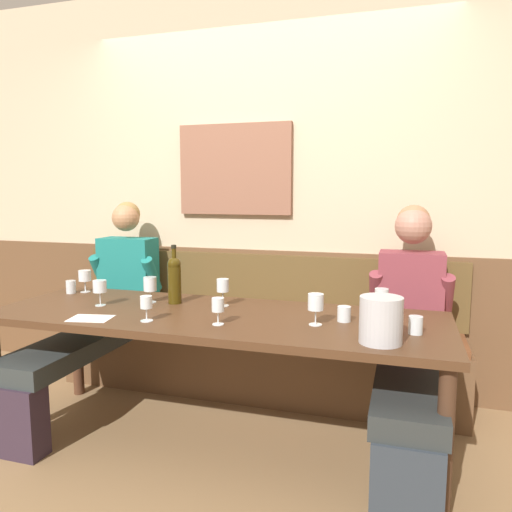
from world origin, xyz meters
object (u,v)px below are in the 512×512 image
at_px(wine_glass_right_end, 150,285).
at_px(wine_glass_center_rear, 382,295).
at_px(water_tumbler_right, 344,314).
at_px(wine_glass_near_bucket, 316,304).
at_px(wine_bottle_clear_water, 174,278).
at_px(wine_glass_by_bottle, 100,287).
at_px(wine_glass_left_end, 218,306).
at_px(person_center_right_seat, 410,327).
at_px(wall_bench, 254,353).
at_px(wine_glass_center_front, 85,276).
at_px(dining_table, 214,327).
at_px(wine_glass_mid_left, 146,303).
at_px(ice_bucket, 381,320).
at_px(water_tumbler_center, 71,287).
at_px(person_right_seat, 99,307).
at_px(water_tumbler_left, 416,325).
at_px(wine_glass_mid_right, 223,287).

xyz_separation_m(wine_glass_right_end, wine_glass_center_rear, (1.31, 0.08, 0.00)).
xyz_separation_m(wine_glass_right_end, water_tumbler_right, (1.14, -0.09, -0.07)).
height_order(wine_glass_near_bucket, wine_glass_center_rear, wine_glass_near_bucket).
bearing_deg(wine_glass_near_bucket, wine_bottle_clear_water, 165.61).
distance_m(wine_glass_right_end, wine_glass_by_bottle, 0.28).
xyz_separation_m(wine_glass_left_end, wine_glass_center_rear, (0.75, 0.41, 0.02)).
height_order(wine_bottle_clear_water, wine_glass_left_end, wine_bottle_clear_water).
relative_size(wine_glass_left_end, wine_glass_near_bucket, 0.86).
distance_m(wine_glass_by_bottle, wine_glass_center_rear, 1.56).
bearing_deg(person_center_right_seat, wine_glass_left_end, -148.52).
xyz_separation_m(wall_bench, wine_glass_near_bucket, (0.56, -0.77, 0.56)).
xyz_separation_m(wine_glass_by_bottle, wine_glass_center_front, (-0.32, 0.30, -0.00)).
bearing_deg(wine_glass_left_end, wine_bottle_clear_water, 139.05).
bearing_deg(wine_glass_near_bucket, dining_table, 173.86).
bearing_deg(wine_glass_mid_left, wine_bottle_clear_water, 96.24).
bearing_deg(wall_bench, ice_bucket, -48.04).
distance_m(wall_bench, water_tumbler_center, 1.28).
height_order(person_right_seat, ice_bucket, person_right_seat).
xyz_separation_m(wall_bench, wine_glass_center_rear, (0.85, -0.49, 0.56)).
distance_m(wall_bench, wine_glass_right_end, 0.92).
bearing_deg(wine_glass_near_bucket, person_right_seat, 165.32).
bearing_deg(wall_bench, wine_glass_by_bottle, -133.30).
relative_size(water_tumbler_right, water_tumbler_left, 0.92).
bearing_deg(water_tumbler_center, person_center_right_seat, 3.82).
xyz_separation_m(wine_glass_mid_left, wine_glass_center_front, (-0.74, 0.52, 0.01)).
height_order(person_right_seat, wine_glass_near_bucket, person_right_seat).
relative_size(wine_glass_center_front, water_tumbler_right, 1.87).
height_order(person_center_right_seat, water_tumbler_left, person_center_right_seat).
relative_size(person_right_seat, wine_glass_near_bucket, 8.43).
relative_size(wine_glass_by_bottle, water_tumbler_right, 1.93).
bearing_deg(wine_glass_by_bottle, ice_bucket, -8.70).
bearing_deg(person_center_right_seat, wine_glass_right_end, -171.38).
height_order(dining_table, wine_bottle_clear_water, wine_bottle_clear_water).
height_order(person_center_right_seat, ice_bucket, person_center_right_seat).
distance_m(dining_table, wine_glass_mid_right, 0.26).
bearing_deg(wine_glass_by_bottle, wine_glass_near_bucket, -1.89).
height_order(wine_glass_left_end, water_tumbler_left, wine_glass_left_end).
xyz_separation_m(wine_glass_left_end, water_tumbler_left, (0.92, 0.12, -0.05)).
height_order(wall_bench, person_center_right_seat, person_center_right_seat).
bearing_deg(water_tumbler_right, wine_glass_mid_right, 169.43).
height_order(ice_bucket, water_tumbler_center, ice_bucket).
relative_size(wine_bottle_clear_water, wine_glass_near_bucket, 2.21).
relative_size(dining_table, wine_glass_right_end, 16.08).
bearing_deg(person_right_seat, water_tumbler_left, -11.72).
relative_size(wine_glass_mid_left, wine_glass_center_front, 0.91).
bearing_deg(water_tumbler_left, wall_bench, 142.34).
xyz_separation_m(person_center_right_seat, wine_glass_mid_right, (-1.02, -0.18, 0.20)).
distance_m(wine_glass_left_end, water_tumbler_center, 1.25).
bearing_deg(wine_glass_left_end, wine_glass_right_end, 149.21).
xyz_separation_m(wine_glass_by_bottle, wine_glass_near_bucket, (1.25, -0.04, -0.00)).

